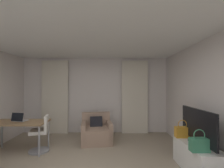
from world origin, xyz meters
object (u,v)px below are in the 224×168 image
(handbag_primary, at_px, (182,132))
(desk_chair, at_px, (41,135))
(tv_flatscreen, at_px, (198,127))
(tv_console, at_px, (197,158))
(handbag_secondary, at_px, (199,144))
(armchair, at_px, (96,132))
(desk, at_px, (19,124))
(laptop, at_px, (20,119))

(handbag_primary, bearing_deg, desk_chair, 169.31)
(tv_flatscreen, bearing_deg, desk_chair, 163.38)
(tv_console, xyz_separation_m, handbag_secondary, (-0.15, -0.36, 0.39))
(tv_flatscreen, bearing_deg, armchair, 141.00)
(desk_chair, height_order, tv_console, desk_chair)
(tv_console, xyz_separation_m, tv_flatscreen, (0.00, -0.03, 0.58))
(desk_chair, distance_m, tv_console, 3.51)
(handbag_secondary, bearing_deg, desk_chair, 157.56)
(desk, bearing_deg, handbag_secondary, -19.21)
(desk, height_order, handbag_primary, handbag_primary)
(desk_chair, height_order, handbag_primary, handbag_primary)
(tv_flatscreen, relative_size, handbag_secondary, 3.03)
(armchair, xyz_separation_m, handbag_primary, (1.94, -1.26, 0.38))
(desk, relative_size, handbag_primary, 3.60)
(armchair, distance_m, handbag_primary, 2.34)
(laptop, height_order, tv_console, laptop)
(armchair, xyz_separation_m, laptop, (-1.86, -0.63, 0.51))
(desk_chair, distance_m, handbag_secondary, 3.49)
(desk, height_order, laptop, laptop)
(tv_flatscreen, bearing_deg, desk, 165.88)
(desk_chair, relative_size, handbag_secondary, 2.39)
(tv_flatscreen, xyz_separation_m, handbag_primary, (-0.11, 0.39, -0.19))
(tv_console, xyz_separation_m, handbag_primary, (-0.11, 0.36, 0.39))
(armchair, relative_size, desk, 0.73)
(desk_chair, bearing_deg, tv_flatscreen, -16.62)
(armchair, xyz_separation_m, desk_chair, (-1.32, -0.65, 0.11))
(desk, bearing_deg, desk_chair, 3.11)
(armchair, xyz_separation_m, tv_console, (2.04, -1.62, -0.01))
(handbag_secondary, bearing_deg, laptop, 160.32)
(desk_chair, bearing_deg, handbag_secondary, -22.44)
(tv_console, height_order, tv_flatscreen, tv_flatscreen)
(desk_chair, xyz_separation_m, tv_flatscreen, (3.37, -1.00, 0.46))
(laptop, bearing_deg, handbag_secondary, -19.68)
(tv_flatscreen, distance_m, handbag_primary, 0.45)
(armchair, bearing_deg, handbag_secondary, -46.28)
(armchair, height_order, tv_flatscreen, tv_flatscreen)
(laptop, relative_size, tv_flatscreen, 0.33)
(laptop, relative_size, handbag_primary, 0.99)
(tv_flatscreen, height_order, handbag_secondary, tv_flatscreen)
(laptop, bearing_deg, desk, -61.56)
(laptop, distance_m, tv_flatscreen, 4.04)
(laptop, bearing_deg, desk_chair, -1.57)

